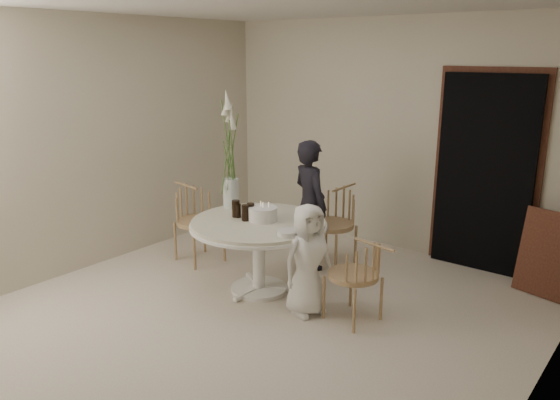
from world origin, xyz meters
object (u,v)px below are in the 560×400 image
Objects in this scene: chair_far at (338,214)px; birthday_cake at (263,214)px; chair_right at (363,270)px; girl at (310,205)px; table at (259,232)px; boy at (308,260)px; chair_left at (193,212)px; flower_vase at (230,163)px.

chair_far is 1.14m from birthday_cake.
girl is at bearing -115.01° from chair_right.
chair_right reaches higher than table.
table is 1.16m from chair_right.
chair_left is at bearing 99.87° from boy.
table is 1.55× the size of chair_left.
table is 0.94× the size of girl.
chair_far is 0.71× the size of flower_vase.
girl is 0.99m from flower_vase.
boy is (-0.49, -0.12, 0.01)m from chair_right.
boy reaches higher than chair_left.
birthday_cake is (-0.16, -1.11, 0.24)m from chair_far.
birthday_cake is (1.20, -0.19, 0.24)m from chair_left.
table is at bearing -18.67° from flower_vase.
chair_right is at bearing 168.19° from girl.
boy is (0.66, -0.10, -0.10)m from table.
boy is at bearing -13.06° from flower_vase.
chair_right is 1.82m from flower_vase.
chair_far reaches higher than table.
boy is at bearing -8.42° from table.
table is 1.19m from chair_left.
chair_far is 1.32m from boy.
boy is 3.71× the size of birthday_cake.
table is 0.84m from girl.
birthday_cake reaches higher than chair_right.
chair_right is 1.40m from girl.
boy reaches higher than chair_far.
boy is at bearing 148.02° from girl.
boy reaches higher than birthday_cake.
birthday_cake is at bearing -79.40° from chair_right.
chair_left is 1.24m from birthday_cake.
chair_left is (-2.32, 0.19, 0.05)m from chair_right.
birthday_cake reaches higher than chair_far.
table is 1.09× the size of flower_vase.
girl is at bearing 88.16° from table.
flower_vase is at bearing -125.59° from chair_far.
flower_vase is at bearing -84.40° from chair_right.
chair_right is 0.76× the size of boy.
girl is 5.09× the size of birthday_cake.
chair_far is 1.01× the size of chair_left.
table is 1.29× the size of boy.
girl is at bearing -117.57° from chair_far.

